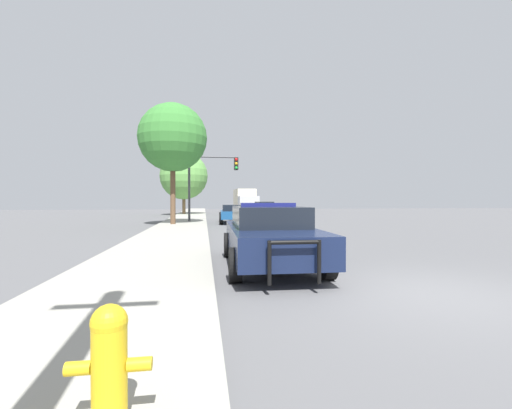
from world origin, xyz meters
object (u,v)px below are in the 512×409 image
car_background_midblock (233,213)px  tree_sidewalk_mid (173,138)px  box_truck (245,200)px  fire_hydrant (109,361)px  traffic_light (210,174)px  police_car (269,234)px  car_background_oncoming (265,209)px  tree_sidewalk_far (184,176)px  car_background_distant (241,206)px

car_background_midblock → tree_sidewalk_mid: bearing=-147.9°
car_background_midblock → box_truck: size_ratio=0.57×
fire_hydrant → traffic_light: size_ratio=0.17×
traffic_light → car_background_midblock: (1.59, -0.63, -2.73)m
car_background_midblock → tree_sidewalk_mid: 6.49m
traffic_light → car_background_midblock: size_ratio=1.02×
box_truck → police_car: bearing=83.3°
fire_hydrant → tree_sidewalk_mid: 19.70m
police_car → traffic_light: size_ratio=1.08×
police_car → tree_sidewalk_mid: 14.47m
police_car → car_background_oncoming: police_car is taller
car_background_oncoming → tree_sidewalk_far: (-7.84, 4.43, 3.37)m
fire_hydrant → tree_sidewalk_mid: tree_sidewalk_mid is taller
police_car → car_background_midblock: police_car is taller
traffic_light → fire_hydrant: bearing=-92.7°
police_car → tree_sidewalk_far: tree_sidewalk_far is taller
fire_hydrant → car_background_distant: car_background_distant is taller
tree_sidewalk_far → box_truck: bearing=47.3°
car_background_oncoming → police_car: bearing=76.4°
box_truck → car_background_midblock: bearing=80.2°
car_background_distant → tree_sidewalk_mid: bearing=-99.5°
police_car → car_background_distant: (3.95, 42.65, -0.01)m
tree_sidewalk_far → tree_sidewalk_mid: bearing=-89.2°
police_car → car_background_midblock: (0.45, 15.50, -0.07)m
car_background_midblock → tree_sidewalk_mid: tree_sidewalk_mid is taller
fire_hydrant → car_background_midblock: bearing=83.0°
police_car → fire_hydrant: bearing=70.9°
police_car → box_truck: 36.84m
fire_hydrant → car_background_oncoming: size_ratio=0.19×
box_truck → tree_sidewalk_mid: size_ratio=1.09×
traffic_light → car_background_oncoming: bearing=56.3°
car_background_midblock → tree_sidewalk_far: size_ratio=0.70×
traffic_light → tree_sidewalk_far: (-2.51, 12.42, 0.71)m
car_background_oncoming → car_background_midblock: 9.40m
traffic_light → car_background_distant: size_ratio=1.14×
police_car → traffic_light: (-1.13, 16.13, 2.66)m
police_car → traffic_light: 16.39m
box_truck → car_background_oncoming: bearing=91.0°
traffic_light → box_truck: bearing=76.5°
box_truck → tree_sidewalk_mid: (-7.23, -23.36, 3.78)m
traffic_light → car_background_midblock: traffic_light is taller
car_background_distant → car_background_midblock: 27.37m
traffic_light → police_car: bearing=-86.0°
fire_hydrant → tree_sidewalk_far: size_ratio=0.12×
fire_hydrant → car_background_midblock: car_background_midblock is taller
police_car → tree_sidewalk_far: bearing=-81.2°
fire_hydrant → box_truck: size_ratio=0.10×
police_car → car_background_distant: bearing=-93.7°
fire_hydrant → box_truck: bearing=82.0°
car_background_oncoming → car_background_midblock: bearing=62.8°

